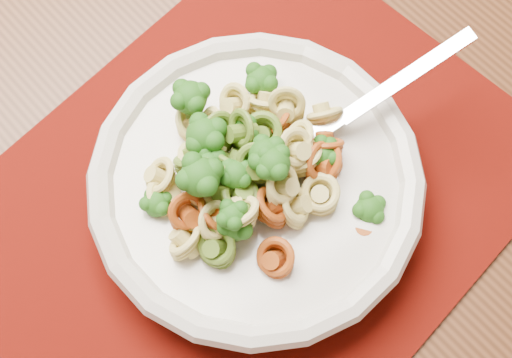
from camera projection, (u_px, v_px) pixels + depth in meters
dining_table at (192, 207)px, 0.65m from camera, size 1.54×1.11×0.71m
placemat at (245, 202)px, 0.55m from camera, size 0.50×0.42×0.00m
pasta_bowl at (256, 184)px, 0.53m from camera, size 0.25×0.25×0.05m
pasta_broccoli_heap at (256, 176)px, 0.51m from camera, size 0.21×0.21×0.06m
fork at (314, 138)px, 0.52m from camera, size 0.18×0.04×0.08m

